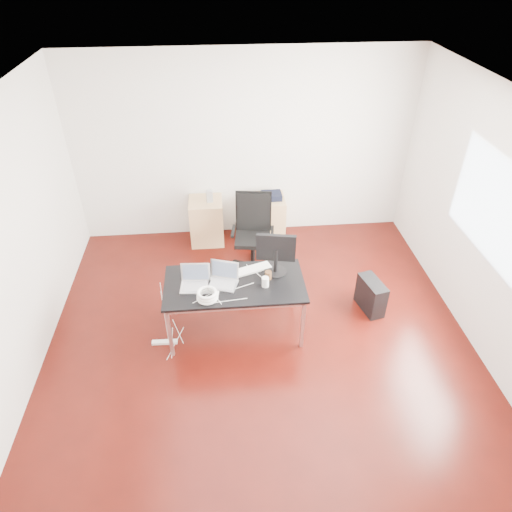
{
  "coord_description": "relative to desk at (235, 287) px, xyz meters",
  "views": [
    {
      "loc": [
        -0.4,
        -3.82,
        4.02
      ],
      "look_at": [
        0.0,
        0.55,
        0.85
      ],
      "focal_mm": 32.0,
      "sensor_mm": 36.0,
      "label": 1
    }
  ],
  "objects": [
    {
      "name": "keyboard",
      "position": [
        0.23,
        0.23,
        0.06
      ],
      "size": [
        0.46,
        0.28,
        0.02
      ],
      "primitive_type": "cube",
      "rotation": [
        0.0,
        0.0,
        0.33
      ],
      "color": "white",
      "rests_on": "desk"
    },
    {
      "name": "cable_coil",
      "position": [
        -0.31,
        -0.25,
        0.11
      ],
      "size": [
        0.24,
        0.24,
        0.11
      ],
      "rotation": [
        0.0,
        0.0,
        0.07
      ],
      "color": "white",
      "rests_on": "desk"
    },
    {
      "name": "wastebasket",
      "position": [
        0.22,
        2.01,
        -0.54
      ],
      "size": [
        0.31,
        0.31,
        0.28
      ],
      "primitive_type": "cylinder",
      "rotation": [
        0.0,
        0.0,
        -0.36
      ],
      "color": "black",
      "rests_on": "ground"
    },
    {
      "name": "navy_garment",
      "position": [
        0.66,
        2.01,
        0.07
      ],
      "size": [
        0.3,
        0.24,
        0.09
      ],
      "primitive_type": "cube",
      "rotation": [
        0.0,
        0.0,
        0.01
      ],
      "color": "black",
      "rests_on": "filing_cabinet_right"
    },
    {
      "name": "pc_tower",
      "position": [
        1.74,
        0.22,
        -0.46
      ],
      "size": [
        0.3,
        0.48,
        0.44
      ],
      "primitive_type": "cube",
      "rotation": [
        0.0,
        0.0,
        0.24
      ],
      "color": "black",
      "rests_on": "ground"
    },
    {
      "name": "room_shell",
      "position": [
        0.31,
        -0.21,
        0.73
      ],
      "size": [
        5.0,
        5.0,
        5.0
      ],
      "color": "#340905",
      "rests_on": "ground"
    },
    {
      "name": "speaker",
      "position": [
        -0.27,
        1.99,
        0.11
      ],
      "size": [
        0.1,
        0.1,
        0.18
      ],
      "primitive_type": "cube",
      "rotation": [
        0.0,
        0.0,
        0.19
      ],
      "color": "#9E9E9E",
      "rests_on": "filing_cabinet_left"
    },
    {
      "name": "desk",
      "position": [
        0.0,
        0.0,
        0.0
      ],
      "size": [
        1.6,
        0.8,
        0.73
      ],
      "color": "black",
      "rests_on": "ground"
    },
    {
      "name": "office_chair",
      "position": [
        0.33,
        1.32,
        -0.07
      ],
      "size": [
        0.54,
        0.56,
        1.08
      ],
      "rotation": [
        0.0,
        0.0,
        -0.13
      ],
      "color": "black",
      "rests_on": "ground"
    },
    {
      "name": "filing_cabinet_right",
      "position": [
        0.61,
        2.02,
        -0.33
      ],
      "size": [
        0.5,
        0.5,
        0.7
      ],
      "primitive_type": "cube",
      "color": "tan",
      "rests_on": "ground"
    },
    {
      "name": "filing_cabinet_left",
      "position": [
        -0.33,
        2.02,
        -0.33
      ],
      "size": [
        0.5,
        0.5,
        0.7
      ],
      "primitive_type": "cube",
      "color": "tan",
      "rests_on": "ground"
    },
    {
      "name": "monitor",
      "position": [
        0.49,
        0.17,
        0.34
      ],
      "size": [
        0.45,
        0.26,
        0.51
      ],
      "rotation": [
        0.0,
        0.0,
        -0.19
      ],
      "color": "black",
      "rests_on": "desk"
    },
    {
      "name": "laptop_left",
      "position": [
        -0.44,
        0.0,
        0.11
      ],
      "size": [
        0.35,
        0.28,
        0.23
      ],
      "rotation": [
        0.0,
        0.0,
        -0.07
      ],
      "color": "silver",
      "rests_on": "desk"
    },
    {
      "name": "cup_white",
      "position": [
        0.34,
        -0.08,
        0.11
      ],
      "size": [
        0.09,
        0.09,
        0.12
      ],
      "primitive_type": "cylinder",
      "rotation": [
        0.0,
        0.0,
        -0.21
      ],
      "color": "white",
      "rests_on": "desk"
    },
    {
      "name": "cup_brown",
      "position": [
        0.39,
        0.05,
        0.1
      ],
      "size": [
        0.09,
        0.09,
        0.1
      ],
      "primitive_type": "cylinder",
      "rotation": [
        0.0,
        0.0,
        -0.13
      ],
      "color": "brown",
      "rests_on": "desk"
    },
    {
      "name": "laptop_right",
      "position": [
        -0.12,
        0.02,
        0.11
      ],
      "size": [
        0.39,
        0.34,
        0.23
      ],
      "rotation": [
        0.0,
        0.0,
        -0.32
      ],
      "color": "silver",
      "rests_on": "desk"
    },
    {
      "name": "power_adapter",
      "position": [
        -0.22,
        -0.18,
        0.07
      ],
      "size": [
        0.08,
        0.08,
        0.03
      ],
      "primitive_type": "cube",
      "rotation": [
        0.0,
        0.0,
        -0.15
      ],
      "color": "white",
      "rests_on": "desk"
    },
    {
      "name": "power_strip",
      "position": [
        -0.86,
        -0.16,
        -0.66
      ],
      "size": [
        0.3,
        0.07,
        0.04
      ],
      "primitive_type": "cube",
      "rotation": [
        0.0,
        0.0,
        -0.02
      ],
      "color": "white",
      "rests_on": "ground"
    }
  ]
}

